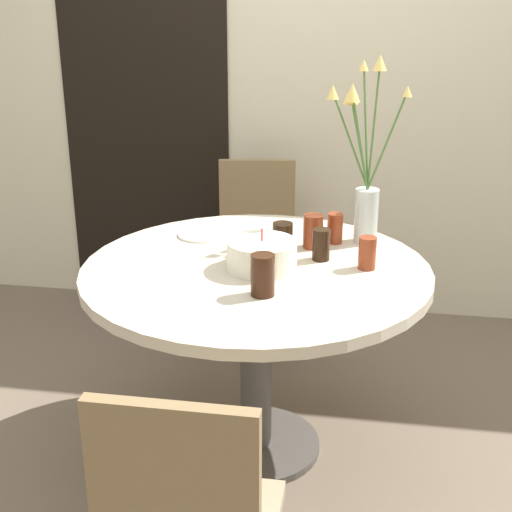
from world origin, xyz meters
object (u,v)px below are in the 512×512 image
Objects in this scene: chair_near_front at (257,242)px; drink_glass_1 at (335,228)px; flower_vase at (364,175)px; drink_glass_4 at (367,253)px; side_plate at (202,234)px; drink_glass_2 at (313,231)px; birthday_cake at (262,255)px; drink_glass_5 at (283,236)px; drink_glass_3 at (263,275)px; drink_glass_0 at (321,244)px.

chair_near_front is 0.87m from drink_glass_1.
drink_glass_4 is at bearing -84.58° from flower_vase.
drink_glass_4 is at bearing -21.26° from side_plate.
side_plate is 1.51× the size of drink_glass_2.
side_plate is 0.45m from drink_glass_2.
chair_near_front is 1.08m from birthday_cake.
drink_glass_4 is at bearing -25.58° from drink_glass_5.
drink_glass_3 is 1.35× the size of drink_glass_5.
side_plate is 1.40× the size of drink_glass_3.
chair_near_front is 1.00m from flower_vase.
side_plate is at bearing 158.48° from drink_glass_0.
birthday_cake is (0.18, -1.01, 0.32)m from chair_near_front.
drink_glass_2 is 1.10× the size of drink_glass_4.
birthday_cake reaches higher than drink_glass_3.
birthday_cake reaches higher than drink_glass_1.
flower_vase is 6.85× the size of drink_glass_5.
flower_vase is 0.68m from side_plate.
drink_glass_4 is (0.03, -0.29, -0.21)m from flower_vase.
birthday_cake is 0.35× the size of flower_vase.
drink_glass_3 is at bearing -114.68° from drink_glass_0.
drink_glass_1 is 0.22m from drink_glass_5.
drink_glass_1 is at bearing -68.08° from chair_near_front.
flower_vase is at bearing 58.15° from drink_glass_0.
side_plate is (-0.63, -0.03, -0.26)m from flower_vase.
drink_glass_3 is (-0.30, -0.57, -0.20)m from flower_vase.
drink_glass_4 is (0.17, -0.06, 0.00)m from drink_glass_0.
drink_glass_2 is at bearing -151.63° from flower_vase.
chair_near_front is 6.96× the size of drink_glass_2.
drink_glass_4 is (0.33, 0.29, -0.01)m from drink_glass_3.
drink_glass_5 is (-0.15, 0.09, -0.01)m from drink_glass_0.
drink_glass_5 is at bearing 77.85° from birthday_cake.
flower_vase is 5.46× the size of drink_glass_2.
birthday_cake is at bearing -170.37° from drink_glass_4.
drink_glass_1 is 0.29m from drink_glass_4.
flower_vase is 0.68m from drink_glass_3.
drink_glass_0 is at bearing -75.94° from chair_near_front.
drink_glass_0 is at bearing 159.51° from drink_glass_4.
drink_glass_2 is at bearing -75.12° from chair_near_front.
drink_glass_1 is 1.15× the size of drink_glass_5.
drink_glass_2 is at bearing -8.34° from side_plate.
chair_near_front is 3.63× the size of birthday_cake.
flower_vase is 6.02× the size of drink_glass_4.
drink_glass_4 is at bearing 41.34° from drink_glass_3.
chair_near_front is 1.27× the size of flower_vase.
drink_glass_3 is at bearing -80.59° from birthday_cake.
birthday_cake is 0.43m from side_plate.
drink_glass_5 reaches higher than side_plate.
birthday_cake reaches higher than drink_glass_0.
side_plate is at bearing 132.48° from birthday_cake.
drink_glass_0 reaches higher than drink_glass_5.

